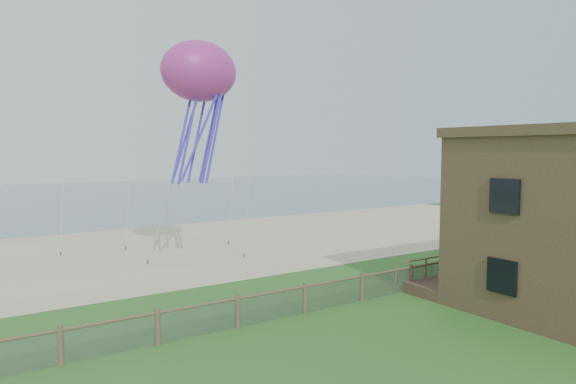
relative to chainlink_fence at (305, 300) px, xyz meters
name	(u,v)px	position (x,y,z in m)	size (l,w,h in m)	color
ground	(420,366)	(0.00, -6.00, -0.55)	(160.00, 160.00, 0.00)	#285E20
sand_beach	(164,249)	(0.00, 16.00, -0.55)	(72.00, 20.00, 0.02)	tan
ocean	(52,198)	(0.00, 60.00, -0.55)	(160.00, 68.00, 0.02)	slate
chainlink_fence	(305,300)	(0.00, 0.00, 0.00)	(36.20, 0.20, 1.25)	#4A3C29
motel_deck	(520,270)	(13.00, -1.00, -0.30)	(15.00, 2.00, 0.50)	brown
picnic_table	(455,282)	(7.76, -1.08, -0.17)	(1.82, 1.38, 0.77)	brown
octopus_kite	(200,110)	(-0.35, 9.18, 8.05)	(3.84, 2.71, 7.90)	#FF3328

